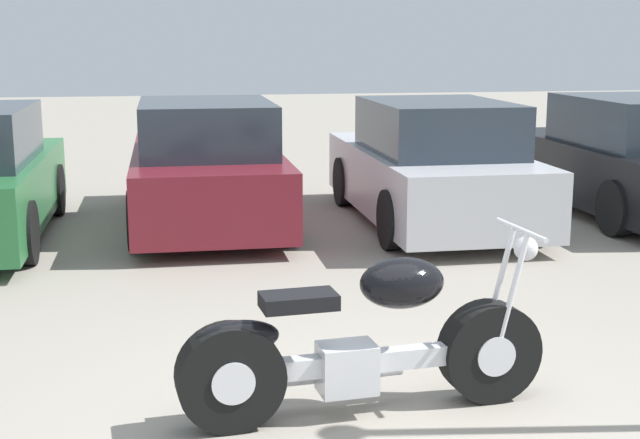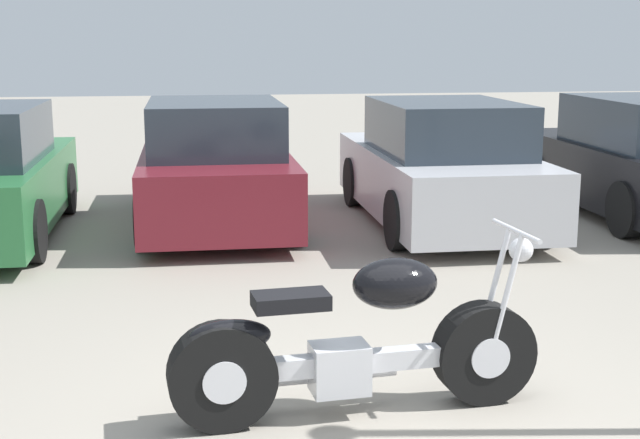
% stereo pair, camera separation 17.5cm
% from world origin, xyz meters
% --- Properties ---
extents(ground_plane, '(60.00, 60.00, 0.00)m').
position_xyz_m(ground_plane, '(0.00, 0.00, 0.00)').
color(ground_plane, gray).
extents(motorcycle, '(2.27, 0.62, 1.10)m').
position_xyz_m(motorcycle, '(-0.06, 0.35, 0.43)').
color(motorcycle, black).
rests_on(motorcycle, ground_plane).
extents(parked_car_maroon, '(1.80, 4.14, 1.50)m').
position_xyz_m(parked_car_maroon, '(-0.70, 6.06, 0.69)').
color(parked_car_maroon, maroon).
rests_on(parked_car_maroon, ground_plane).
extents(parked_car_silver, '(1.80, 4.14, 1.50)m').
position_xyz_m(parked_car_silver, '(1.98, 5.64, 0.69)').
color(parked_car_silver, '#BCBCC1').
rests_on(parked_car_silver, ground_plane).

